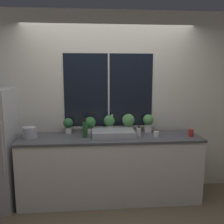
% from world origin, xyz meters
% --- Properties ---
extents(ground_plane, '(14.00, 14.00, 0.00)m').
position_xyz_m(ground_plane, '(0.00, 0.00, 0.00)').
color(ground_plane, brown).
extents(wall_back, '(8.00, 0.09, 2.70)m').
position_xyz_m(wall_back, '(0.00, 0.66, 1.35)').
color(wall_back, silver).
rests_on(wall_back, ground_plane).
extents(wall_right, '(0.06, 7.00, 2.70)m').
position_xyz_m(wall_right, '(2.21, 1.50, 1.35)').
color(wall_right, silver).
rests_on(wall_right, ground_plane).
extents(counter, '(2.53, 0.62, 0.93)m').
position_xyz_m(counter, '(0.00, 0.30, 0.46)').
color(counter, white).
rests_on(counter, ground_plane).
extents(sink, '(0.59, 0.44, 0.28)m').
position_xyz_m(sink, '(0.04, 0.31, 0.97)').
color(sink, '#ADADB2').
rests_on(sink, counter).
extents(potted_plant_far_left, '(0.14, 0.14, 0.23)m').
position_xyz_m(potted_plant_far_left, '(-0.60, 0.52, 1.06)').
color(potted_plant_far_left, white).
rests_on(potted_plant_far_left, counter).
extents(potted_plant_left, '(0.16, 0.16, 0.24)m').
position_xyz_m(potted_plant_left, '(-0.28, 0.52, 1.06)').
color(potted_plant_left, white).
rests_on(potted_plant_left, counter).
extents(potted_plant_center, '(0.16, 0.16, 0.27)m').
position_xyz_m(potted_plant_center, '(0.00, 0.52, 1.08)').
color(potted_plant_center, white).
rests_on(potted_plant_center, counter).
extents(potted_plant_right, '(0.19, 0.19, 0.28)m').
position_xyz_m(potted_plant_right, '(0.28, 0.52, 1.09)').
color(potted_plant_right, white).
rests_on(potted_plant_right, counter).
extents(potted_plant_far_right, '(0.16, 0.16, 0.27)m').
position_xyz_m(potted_plant_far_right, '(0.59, 0.52, 1.08)').
color(potted_plant_far_right, white).
rests_on(potted_plant_far_right, counter).
extents(soap_bottle, '(0.06, 0.06, 0.15)m').
position_xyz_m(soap_bottle, '(0.40, 0.31, 0.99)').
color(soap_bottle, white).
rests_on(soap_bottle, counter).
extents(bottle_tall, '(0.07, 0.07, 0.28)m').
position_xyz_m(bottle_tall, '(-0.35, 0.29, 1.04)').
color(bottle_tall, '#235128').
rests_on(bottle_tall, counter).
extents(mug_white, '(0.07, 0.07, 0.08)m').
position_xyz_m(mug_white, '(0.64, 0.24, 0.97)').
color(mug_white, white).
rests_on(mug_white, counter).
extents(mug_red, '(0.07, 0.07, 0.10)m').
position_xyz_m(mug_red, '(1.13, 0.22, 0.98)').
color(mug_red, '#B72D28').
rests_on(mug_red, counter).
extents(kettle, '(0.18, 0.18, 0.17)m').
position_xyz_m(kettle, '(-1.11, 0.32, 1.01)').
color(kettle, '#B2B2B7').
rests_on(kettle, counter).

